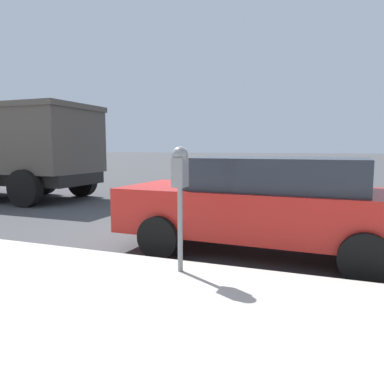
# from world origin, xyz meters

# --- Properties ---
(ground_plane) EXTENTS (220.00, 220.00, 0.00)m
(ground_plane) POSITION_xyz_m (0.00, 0.00, 0.00)
(ground_plane) COLOR #424244
(parking_meter) EXTENTS (0.21, 0.19, 1.47)m
(parking_meter) POSITION_xyz_m (-2.60, -0.71, 1.30)
(parking_meter) COLOR gray
(parking_meter) RESTS_ON sidewalk
(car_red) EXTENTS (2.10, 4.51, 1.49)m
(car_red) POSITION_xyz_m (-0.87, -1.45, 0.79)
(car_red) COLOR #B21E19
(car_red) RESTS_ON ground_plane
(dump_truck) EXTENTS (2.81, 6.69, 2.91)m
(dump_truck) POSITION_xyz_m (2.59, 7.76, 1.64)
(dump_truck) COLOR black
(dump_truck) RESTS_ON ground_plane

